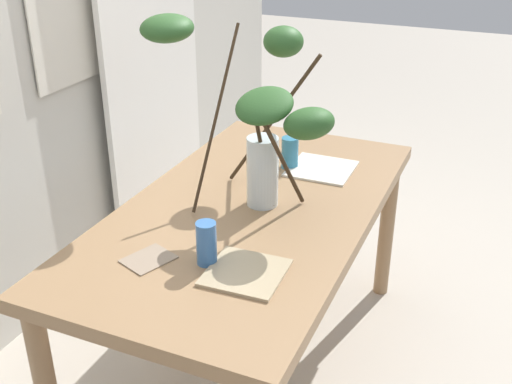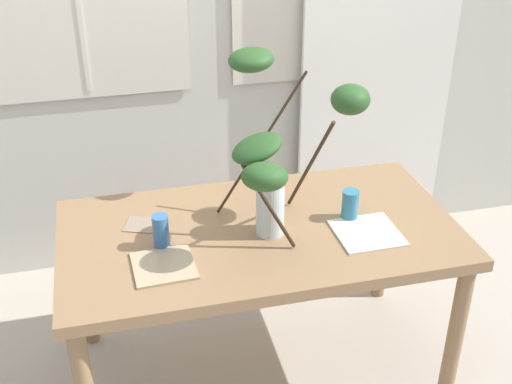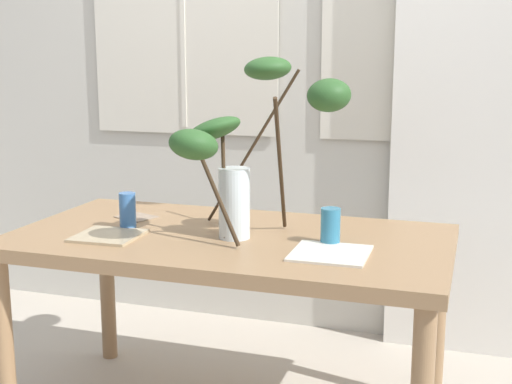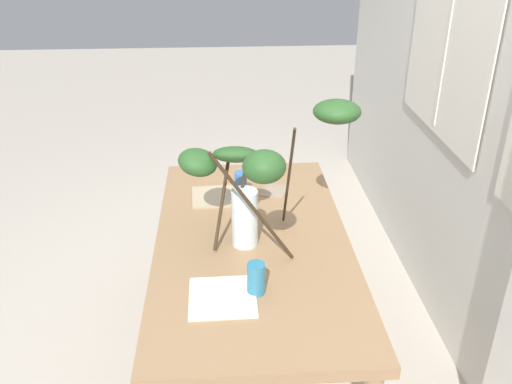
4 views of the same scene
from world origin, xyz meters
name	(u,v)px [view 4 (image 4 of 4)]	position (x,y,z in m)	size (l,w,h in m)	color
ground	(253,364)	(0.00, 0.00, 0.00)	(14.00, 14.00, 0.00)	#B7AD9E
dining_table	(253,255)	(0.00, 0.00, 0.65)	(1.57, 0.84, 0.73)	#93704C
vase_with_branches	(256,169)	(0.07, 0.01, 1.09)	(0.60, 0.75, 0.64)	silver
drinking_glass_blue_left	(241,185)	(-0.39, -0.03, 0.80)	(0.06, 0.06, 0.14)	#386BAD
drinking_glass_blue_right	(256,278)	(0.37, -0.01, 0.79)	(0.07, 0.07, 0.13)	teal
plate_square_left	(215,196)	(-0.40, -0.16, 0.73)	(0.22, 0.22, 0.01)	tan
plate_square_right	(223,297)	(0.40, -0.13, 0.73)	(0.25, 0.25, 0.01)	silver
napkin_folded	(274,191)	(-0.45, 0.14, 0.73)	(0.14, 0.12, 0.00)	gray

